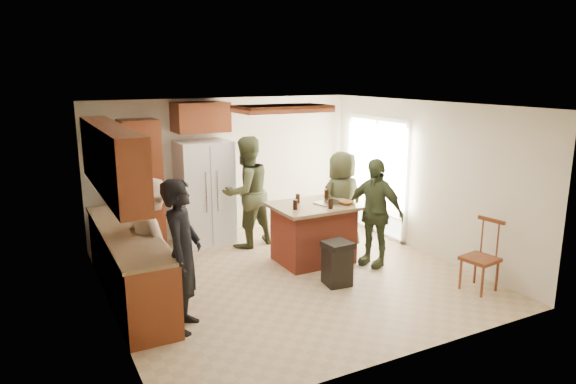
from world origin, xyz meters
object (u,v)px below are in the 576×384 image
person_side_right (374,212)px  spindle_chair (481,258)px  person_behind_right (342,201)px  kitchen_island (313,232)px  trash_bin (337,263)px  person_behind_left (246,192)px  person_counter (152,238)px  refrigerator (205,192)px  person_front_left (182,256)px

person_side_right → spindle_chair: (0.71, -1.48, -0.39)m
person_behind_right → spindle_chair: bearing=104.9°
person_side_right → kitchen_island: bearing=-149.2°
kitchen_island → trash_bin: bearing=-100.5°
person_side_right → person_behind_right: bearing=159.3°
person_behind_left → person_side_right: size_ratio=1.13×
person_counter → trash_bin: 2.56m
person_behind_right → kitchen_island: 0.86m
person_behind_right → spindle_chair: (0.74, -2.32, -0.38)m
person_behind_left → refrigerator: size_ratio=1.06×
person_behind_left → person_side_right: 2.22m
person_front_left → person_behind_right: 3.51m
person_behind_left → spindle_chair: 3.86m
refrigerator → spindle_chair: 4.62m
person_behind_right → kitchen_island: person_behind_right is taller
person_side_right → person_counter: size_ratio=1.03×
person_counter → trash_bin: size_ratio=2.58×
person_front_left → person_behind_right: size_ratio=1.07×
person_front_left → trash_bin: (2.27, 0.25, -0.58)m
person_behind_right → person_front_left: bearing=22.7°
person_front_left → person_behind_left: bearing=-7.1°
person_front_left → refrigerator: refrigerator is taller
person_front_left → trash_bin: size_ratio=2.84×
person_counter → spindle_chair: 4.45m
person_side_right → trash_bin: person_side_right is taller
person_front_left → person_counter: 1.07m
person_behind_left → kitchen_island: person_behind_left is taller
person_front_left → kitchen_island: (2.45, 1.22, -0.42)m
person_behind_left → person_counter: 2.35m
person_front_left → person_behind_right: person_front_left is taller
person_behind_left → kitchen_island: bearing=104.6°
person_behind_left → refrigerator: person_behind_left is taller
person_counter → spindle_chair: size_ratio=1.63×
kitchen_island → trash_bin: 1.00m
person_side_right → kitchen_island: size_ratio=1.31×
person_behind_left → person_behind_right: bearing=133.1°
kitchen_island → person_side_right: bearing=-36.7°
person_side_right → person_counter: (-3.31, 0.39, -0.03)m
refrigerator → spindle_chair: size_ratio=1.81×
person_side_right → spindle_chair: bearing=3.3°
kitchen_island → person_counter: bearing=-176.4°
person_front_left → kitchen_island: person_front_left is taller
person_behind_left → person_side_right: (1.38, -1.73, -0.11)m
person_front_left → refrigerator: size_ratio=1.00×
person_behind_right → trash_bin: bearing=51.7°
person_behind_right → person_counter: person_behind_right is taller
person_side_right → refrigerator: size_ratio=0.93×
person_behind_right → person_counter: (-3.28, -0.45, -0.03)m
person_behind_left → kitchen_island: size_ratio=1.49×
person_counter → kitchen_island: bearing=-105.7°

